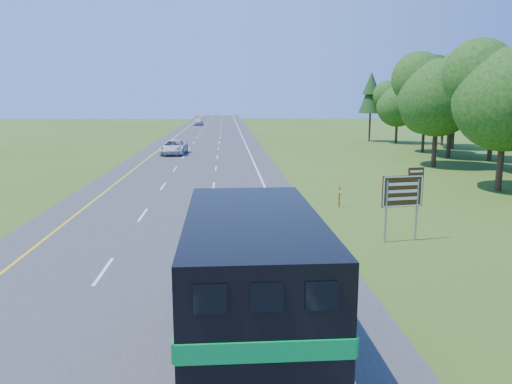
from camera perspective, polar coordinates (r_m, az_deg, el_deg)
road at (r=57.23m, az=-6.23°, el=4.32°), size 15.00×260.00×0.04m
lane_markings at (r=57.23m, az=-6.23°, el=4.34°), size 11.15×260.00×0.01m
horse_truck at (r=11.56m, az=-0.62°, el=-10.58°), size 2.89×8.84×3.90m
white_suv at (r=57.34m, az=-9.38°, el=5.07°), size 2.91×5.88×1.60m
far_car at (r=118.50m, az=-6.59°, el=7.99°), size 2.17×4.87×1.63m
exit_sign at (r=22.90m, az=16.47°, el=-0.23°), size 1.94×0.37×3.32m
delineator at (r=29.65m, az=9.51°, el=-0.49°), size 0.10×0.05×1.20m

